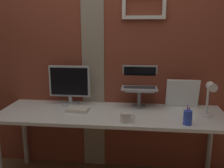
# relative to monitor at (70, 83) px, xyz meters

# --- Properties ---
(brick_wall_back) EXTENTS (3.47, 0.16, 2.64)m
(brick_wall_back) POSITION_rel_monitor_xyz_m (0.31, 0.18, 0.37)
(brick_wall_back) COLOR brown
(brick_wall_back) RESTS_ON ground_plane
(desk) EXTENTS (2.11, 0.65, 0.72)m
(desk) POSITION_rel_monitor_xyz_m (0.44, -0.20, -0.29)
(desk) COLOR white
(desk) RESTS_ON ground_plane
(monitor) EXTENTS (0.42, 0.18, 0.40)m
(monitor) POSITION_rel_monitor_xyz_m (0.00, 0.00, 0.00)
(monitor) COLOR #ADB2B7
(monitor) RESTS_ON desk
(laptop_stand) EXTENTS (0.28, 0.22, 0.18)m
(laptop_stand) POSITION_rel_monitor_xyz_m (0.70, 0.00, -0.10)
(laptop_stand) COLOR gray
(laptop_stand) RESTS_ON desk
(laptop) EXTENTS (0.35, 0.26, 0.22)m
(laptop) POSITION_rel_monitor_xyz_m (0.70, 0.07, 0.02)
(laptop) COLOR #ADB2B7
(laptop) RESTS_ON laptop_stand
(whiteboard_panel) EXTENTS (0.32, 0.08, 0.28)m
(whiteboard_panel) POSITION_rel_monitor_xyz_m (1.12, 0.03, -0.08)
(whiteboard_panel) COLOR white
(whiteboard_panel) RESTS_ON desk
(desk_lamp) EXTENTS (0.12, 0.20, 0.33)m
(desk_lamp) POSITION_rel_monitor_xyz_m (1.30, -0.26, -0.02)
(desk_lamp) COLOR white
(desk_lamp) RESTS_ON desk
(pen_cup) EXTENTS (0.07, 0.07, 0.17)m
(pen_cup) POSITION_rel_monitor_xyz_m (1.10, -0.43, -0.17)
(pen_cup) COLOR blue
(pen_cup) RESTS_ON desk
(coffee_mug) EXTENTS (0.13, 0.09, 0.08)m
(coffee_mug) POSITION_rel_monitor_xyz_m (0.59, -0.43, -0.18)
(coffee_mug) COLOR silver
(coffee_mug) RESTS_ON desk
(paper_clutter_stack) EXTENTS (0.21, 0.16, 0.03)m
(paper_clutter_stack) POSITION_rel_monitor_xyz_m (0.13, -0.20, -0.21)
(paper_clutter_stack) COLOR silver
(paper_clutter_stack) RESTS_ON desk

